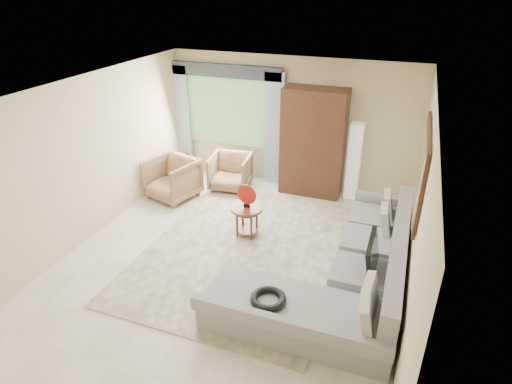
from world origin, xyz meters
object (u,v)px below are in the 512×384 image
at_px(armchair_right, 230,172).
at_px(floor_lamp, 354,161).
at_px(armchair_left, 172,179).
at_px(coffee_table, 247,221).
at_px(tv_screen, 373,256).
at_px(potted_plant, 185,162).
at_px(sectional_sofa, 349,277).
at_px(armoire, 313,143).

relative_size(armchair_right, floor_lamp, 0.53).
bearing_deg(armchair_left, coffee_table, -7.64).
bearing_deg(armchair_right, tv_screen, -46.38).
height_order(potted_plant, floor_lamp, floor_lamp).
distance_m(sectional_sofa, armchair_left, 4.09).
height_order(tv_screen, armchair_left, tv_screen).
xyz_separation_m(coffee_table, armchair_left, (-1.88, 0.81, 0.11)).
bearing_deg(tv_screen, coffee_table, 155.65).
distance_m(armchair_left, potted_plant, 1.11).
relative_size(sectional_sofa, potted_plant, 6.07).
height_order(coffee_table, potted_plant, potted_plant).
relative_size(armchair_right, armoire, 0.38).
relative_size(coffee_table, armchair_right, 0.69).
height_order(coffee_table, armoire, armoire).
xyz_separation_m(tv_screen, coffee_table, (-2.10, 0.95, -0.43)).
height_order(sectional_sofa, armoire, armoire).
relative_size(sectional_sofa, floor_lamp, 2.31).
relative_size(armchair_left, potted_plant, 1.53).
height_order(sectional_sofa, coffee_table, sectional_sofa).
distance_m(armchair_left, floor_lamp, 3.52).
bearing_deg(sectional_sofa, armchair_left, 155.22).
bearing_deg(floor_lamp, armoire, -175.71).
xyz_separation_m(coffee_table, floor_lamp, (1.40, 2.05, 0.46)).
bearing_deg(armoire, tv_screen, -62.98).
distance_m(sectional_sofa, armchair_right, 3.76).
bearing_deg(armchair_right, armoire, 7.61).
distance_m(coffee_table, floor_lamp, 2.53).
relative_size(tv_screen, armchair_right, 0.94).
xyz_separation_m(potted_plant, floor_lamp, (3.60, 0.19, 0.47)).
xyz_separation_m(armchair_left, floor_lamp, (3.28, 1.24, 0.35)).
height_order(potted_plant, armoire, armoire).
distance_m(armchair_right, floor_lamp, 2.46).
bearing_deg(armoire, floor_lamp, 4.29).
distance_m(potted_plant, armoire, 2.90).
xyz_separation_m(armchair_left, armchair_right, (0.90, 0.77, -0.04)).
relative_size(coffee_table, armoire, 0.26).
height_order(armchair_right, floor_lamp, floor_lamp).
height_order(tv_screen, armoire, armoire).
bearing_deg(armchair_left, floor_lamp, 36.43).
bearing_deg(armchair_left, potted_plant, 122.41).
distance_m(tv_screen, coffee_table, 2.35).
height_order(armchair_right, armoire, armoire).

